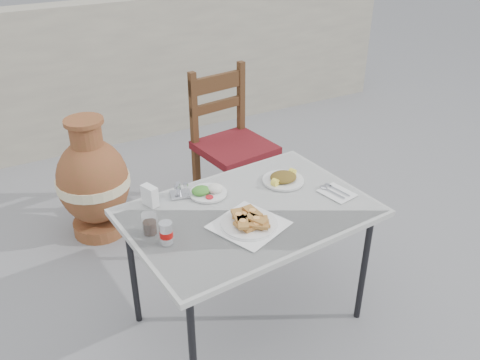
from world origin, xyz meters
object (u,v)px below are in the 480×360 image
salad_chopped_plate (283,178)px  condiment_caddy (180,191)px  pide_plate (249,220)px  salad_rice_plate (208,191)px  soda_can (166,233)px  terracotta_urn (93,182)px  napkin_holder (150,196)px  chair (231,143)px  cafe_table (249,218)px  cola_glass (150,225)px

salad_chopped_plate → condiment_caddy: 0.52m
pide_plate → salad_rice_plate: pide_plate is taller
soda_can → pide_plate: bearing=-8.3°
soda_can → terracotta_urn: (-0.03, 1.22, -0.36)m
pide_plate → condiment_caddy: size_ratio=3.33×
pide_plate → terracotta_urn: terracotta_urn is taller
salad_chopped_plate → terracotta_urn: 1.30m
napkin_holder → terracotta_urn: bearing=76.2°
chair → terracotta_urn: (-0.88, 0.18, -0.14)m
terracotta_urn → chair: bearing=-11.9°
napkin_holder → condiment_caddy: (0.15, 0.01, -0.03)m
salad_rice_plate → napkin_holder: (-0.27, 0.04, 0.03)m
soda_can → condiment_caddy: (0.20, 0.33, -0.03)m
cafe_table → soda_can: bearing=-172.5°
condiment_caddy → terracotta_urn: bearing=104.5°
napkin_holder → condiment_caddy: bearing=-15.2°
salad_chopped_plate → cola_glass: cola_glass is taller
terracotta_urn → cafe_table: bearing=-68.4°
salad_rice_plate → cola_glass: cola_glass is taller
terracotta_urn → napkin_holder: bearing=-85.2°
cafe_table → pide_plate: (-0.07, -0.11, 0.07)m
salad_rice_plate → soda_can: bearing=-139.4°
pide_plate → cafe_table: bearing=58.8°
condiment_caddy → chair: (0.65, 0.71, -0.19)m
cola_glass → condiment_caddy: (0.23, 0.22, -0.02)m
soda_can → condiment_caddy: bearing=58.5°
cafe_table → condiment_caddy: bearing=130.4°
salad_chopped_plate → condiment_caddy: (-0.51, 0.12, 0.01)m
napkin_holder → terracotta_urn: terracotta_urn is taller
condiment_caddy → terracotta_urn: terracotta_urn is taller
salad_rice_plate → terracotta_urn: terracotta_urn is taller
salad_chopped_plate → soda_can: bearing=-164.2°
salad_rice_plate → terracotta_urn: size_ratio=0.23×
soda_can → terracotta_urn: bearing=91.5°
soda_can → terracotta_urn: size_ratio=0.13×
cafe_table → cola_glass: size_ratio=12.36×
cafe_table → soda_can: soda_can is taller
salad_chopped_plate → cafe_table: bearing=-152.7°
terracotta_urn → soda_can: bearing=-88.5°
cola_glass → condiment_caddy: cola_glass is taller
napkin_holder → chair: 1.10m
salad_chopped_plate → cola_glass: size_ratio=2.23×
cafe_table → condiment_caddy: size_ratio=10.67×
salad_rice_plate → condiment_caddy: (-0.12, 0.05, 0.01)m
pide_plate → soda_can: size_ratio=3.62×
chair → salad_chopped_plate: bearing=-107.1°
condiment_caddy → salad_rice_plate: bearing=-23.1°
condiment_caddy → chair: bearing=47.3°
salad_rice_plate → cola_glass: 0.40m
cola_glass → chair: (0.89, 0.93, -0.21)m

